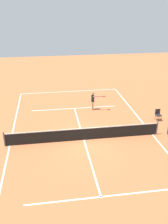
# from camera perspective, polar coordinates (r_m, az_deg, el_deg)

# --- Properties ---
(ground_plane) EXTENTS (60.00, 60.00, 0.00)m
(ground_plane) POSITION_cam_1_polar(r_m,az_deg,el_deg) (18.42, -0.03, -6.30)
(ground_plane) COLOR #C66B3D
(court_lines) EXTENTS (10.55, 21.37, 0.01)m
(court_lines) POSITION_cam_1_polar(r_m,az_deg,el_deg) (18.42, -0.03, -6.29)
(court_lines) COLOR white
(court_lines) RESTS_ON ground
(tennis_net) EXTENTS (11.15, 0.10, 1.07)m
(tennis_net) POSITION_cam_1_polar(r_m,az_deg,el_deg) (18.18, -0.03, -4.95)
(tennis_net) COLOR #4C4C51
(tennis_net) RESTS_ON ground
(player_serving) EXTENTS (1.26, 0.66, 1.71)m
(player_serving) POSITION_cam_1_polar(r_m,az_deg,el_deg) (22.95, 2.12, 2.87)
(player_serving) COLOR #9E704C
(player_serving) RESTS_ON ground
(tennis_ball) EXTENTS (0.07, 0.07, 0.07)m
(tennis_ball) POSITION_cam_1_polar(r_m,az_deg,el_deg) (21.11, 7.56, -2.22)
(tennis_ball) COLOR #CCE033
(tennis_ball) RESTS_ON ground
(courtside_chair_mid) EXTENTS (0.44, 0.46, 0.95)m
(courtside_chair_mid) POSITION_cam_1_polar(r_m,az_deg,el_deg) (22.01, 16.36, -0.47)
(courtside_chair_mid) COLOR #262626
(courtside_chair_mid) RESTS_ON ground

